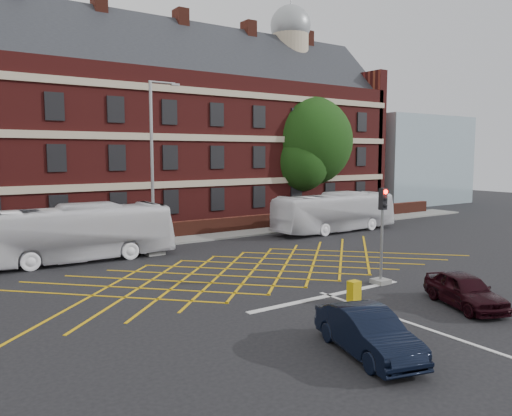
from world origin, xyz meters
TOP-DOWN VIEW (x-y plane):
  - ground at (0.00, 0.00)m, footprint 120.00×120.00m
  - victorian_building at (0.25, 22.00)m, footprint 51.00×12.17m
  - boundary_wall at (0.00, 13.00)m, footprint 56.00×0.50m
  - far_pavement at (0.00, 12.00)m, footprint 60.00×3.00m
  - glass_block at (34.00, 21.00)m, footprint 14.00×10.00m
  - box_junction_hatching at (0.00, 2.00)m, footprint 8.22×8.22m
  - stop_line at (0.00, -3.50)m, footprint 8.00×0.30m
  - centre_line at (0.00, -10.00)m, footprint 0.15×14.00m
  - bus_left at (-7.05, 9.13)m, footprint 11.11×3.00m
  - bus_right at (11.92, 8.81)m, footprint 10.46×2.53m
  - car_navy at (-3.21, -8.56)m, footprint 2.43×4.30m
  - car_maroon at (3.21, -7.49)m, footprint 2.85×4.09m
  - deciduous_tree at (16.33, 17.30)m, footprint 8.35×8.30m
  - traffic_light_near at (3.22, -3.37)m, footprint 0.70×0.70m
  - street_lamp at (-2.51, 8.45)m, footprint 2.25×1.00m
  - utility_cabinet at (0.22, -4.67)m, footprint 0.45×0.37m

SIDE VIEW (x-z plane):
  - ground at x=0.00m, z-range 0.00..0.00m
  - box_junction_hatching at x=0.00m, z-range 0.00..0.02m
  - stop_line at x=0.00m, z-range 0.00..0.02m
  - centre_line at x=0.00m, z-range 0.00..0.02m
  - far_pavement at x=0.00m, z-range 0.00..0.12m
  - utility_cabinet at x=0.22m, z-range 0.00..0.83m
  - boundary_wall at x=0.00m, z-range 0.00..1.10m
  - car_maroon at x=3.21m, z-range 0.00..1.29m
  - car_navy at x=-3.21m, z-range 0.00..1.34m
  - bus_right at x=11.92m, z-range 0.00..2.91m
  - bus_left at x=-7.05m, z-range 0.00..3.07m
  - traffic_light_near at x=3.22m, z-range -0.37..3.90m
  - street_lamp at x=-2.51m, z-range -1.46..8.37m
  - glass_block at x=34.00m, z-range 0.00..10.00m
  - deciduous_tree at x=16.33m, z-range 0.82..11.90m
  - victorian_building at x=0.25m, z-range -2.36..18.04m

